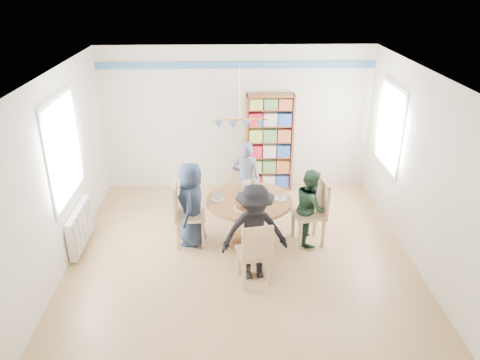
{
  "coord_description": "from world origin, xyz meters",
  "views": [
    {
      "loc": [
        -0.21,
        -5.91,
        3.91
      ],
      "look_at": [
        0.0,
        0.4,
        1.05
      ],
      "focal_mm": 35.0,
      "sensor_mm": 36.0,
      "label": 1
    }
  ],
  "objects_px": {
    "chair_right": "(315,209)",
    "person_near": "(255,233)",
    "chair_far": "(244,184)",
    "chair_near": "(255,251)",
    "person_far": "(246,179)",
    "person_left": "(191,204)",
    "person_right": "(311,206)",
    "chair_left": "(184,211)",
    "radiator": "(81,227)",
    "dining_table": "(249,210)",
    "bookshelf": "(269,144)"
  },
  "relations": [
    {
      "from": "radiator",
      "to": "chair_far",
      "type": "relative_size",
      "value": 1.05
    },
    {
      "from": "radiator",
      "to": "person_right",
      "type": "height_order",
      "value": "person_right"
    },
    {
      "from": "chair_right",
      "to": "chair_far",
      "type": "xyz_separation_m",
      "value": [
        -1.04,
        1.02,
        -0.04
      ]
    },
    {
      "from": "person_right",
      "to": "chair_right",
      "type": "bearing_deg",
      "value": -106.56
    },
    {
      "from": "chair_right",
      "to": "person_left",
      "type": "bearing_deg",
      "value": 179.15
    },
    {
      "from": "person_right",
      "to": "chair_far",
      "type": "bearing_deg",
      "value": 45.42
    },
    {
      "from": "chair_right",
      "to": "chair_near",
      "type": "distance_m",
      "value": 1.45
    },
    {
      "from": "chair_far",
      "to": "bookshelf",
      "type": "distance_m",
      "value": 1.15
    },
    {
      "from": "person_near",
      "to": "bookshelf",
      "type": "distance_m",
      "value": 2.91
    },
    {
      "from": "chair_far",
      "to": "radiator",
      "type": "bearing_deg",
      "value": -156.64
    },
    {
      "from": "dining_table",
      "to": "person_left",
      "type": "bearing_deg",
      "value": 177.79
    },
    {
      "from": "chair_far",
      "to": "person_left",
      "type": "bearing_deg",
      "value": -130.21
    },
    {
      "from": "chair_near",
      "to": "person_far",
      "type": "bearing_deg",
      "value": 91.1
    },
    {
      "from": "dining_table",
      "to": "chair_left",
      "type": "xyz_separation_m",
      "value": [
        -0.99,
        0.01,
        0.01
      ]
    },
    {
      "from": "chair_left",
      "to": "chair_far",
      "type": "distance_m",
      "value": 1.4
    },
    {
      "from": "chair_near",
      "to": "person_right",
      "type": "distance_m",
      "value": 1.43
    },
    {
      "from": "person_far",
      "to": "chair_left",
      "type": "bearing_deg",
      "value": 52.25
    },
    {
      "from": "person_left",
      "to": "person_right",
      "type": "height_order",
      "value": "person_left"
    },
    {
      "from": "person_right",
      "to": "person_near",
      "type": "bearing_deg",
      "value": 136.11
    },
    {
      "from": "dining_table",
      "to": "person_far",
      "type": "xyz_separation_m",
      "value": [
        -0.01,
        0.9,
        0.12
      ]
    },
    {
      "from": "chair_near",
      "to": "person_left",
      "type": "relative_size",
      "value": 0.71
    },
    {
      "from": "radiator",
      "to": "chair_near",
      "type": "xyz_separation_m",
      "value": [
        2.58,
        -1.0,
        0.17
      ]
    },
    {
      "from": "dining_table",
      "to": "chair_near",
      "type": "bearing_deg",
      "value": -88.61
    },
    {
      "from": "radiator",
      "to": "chair_right",
      "type": "height_order",
      "value": "chair_right"
    },
    {
      "from": "radiator",
      "to": "person_right",
      "type": "xyz_separation_m",
      "value": [
        3.5,
        0.09,
        0.25
      ]
    },
    {
      "from": "person_left",
      "to": "person_right",
      "type": "distance_m",
      "value": 1.82
    },
    {
      "from": "person_near",
      "to": "chair_right",
      "type": "bearing_deg",
      "value": 35.98
    },
    {
      "from": "chair_right",
      "to": "person_far",
      "type": "relative_size",
      "value": 0.76
    },
    {
      "from": "radiator",
      "to": "chair_right",
      "type": "relative_size",
      "value": 0.97
    },
    {
      "from": "chair_left",
      "to": "person_far",
      "type": "bearing_deg",
      "value": 42.38
    },
    {
      "from": "chair_far",
      "to": "person_right",
      "type": "relative_size",
      "value": 0.79
    },
    {
      "from": "chair_right",
      "to": "person_far",
      "type": "height_order",
      "value": "person_far"
    },
    {
      "from": "chair_right",
      "to": "person_near",
      "type": "xyz_separation_m",
      "value": [
        -0.97,
        -0.9,
        0.13
      ]
    },
    {
      "from": "chair_right",
      "to": "person_near",
      "type": "distance_m",
      "value": 1.33
    },
    {
      "from": "person_right",
      "to": "person_far",
      "type": "bearing_deg",
      "value": 48.67
    },
    {
      "from": "chair_left",
      "to": "chair_near",
      "type": "distance_m",
      "value": 1.47
    },
    {
      "from": "chair_far",
      "to": "chair_near",
      "type": "bearing_deg",
      "value": -88.32
    },
    {
      "from": "chair_near",
      "to": "person_far",
      "type": "height_order",
      "value": "person_far"
    },
    {
      "from": "chair_left",
      "to": "person_left",
      "type": "relative_size",
      "value": 0.78
    },
    {
      "from": "person_near",
      "to": "chair_near",
      "type": "bearing_deg",
      "value": -97.26
    },
    {
      "from": "chair_right",
      "to": "person_right",
      "type": "distance_m",
      "value": 0.07
    },
    {
      "from": "chair_far",
      "to": "chair_near",
      "type": "relative_size",
      "value": 1.01
    },
    {
      "from": "chair_left",
      "to": "person_right",
      "type": "distance_m",
      "value": 1.93
    },
    {
      "from": "chair_far",
      "to": "person_near",
      "type": "xyz_separation_m",
      "value": [
        0.06,
        -1.92,
        0.17
      ]
    },
    {
      "from": "person_right",
      "to": "radiator",
      "type": "bearing_deg",
      "value": 92.51
    },
    {
      "from": "person_far",
      "to": "chair_right",
      "type": "bearing_deg",
      "value": 148.53
    },
    {
      "from": "radiator",
      "to": "chair_far",
      "type": "xyz_separation_m",
      "value": [
        2.52,
        1.09,
        0.17
      ]
    },
    {
      "from": "radiator",
      "to": "dining_table",
      "type": "height_order",
      "value": "dining_table"
    },
    {
      "from": "chair_near",
      "to": "person_far",
      "type": "xyz_separation_m",
      "value": [
        -0.04,
        1.96,
        0.16
      ]
    },
    {
      "from": "radiator",
      "to": "bookshelf",
      "type": "distance_m",
      "value": 3.7
    }
  ]
}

